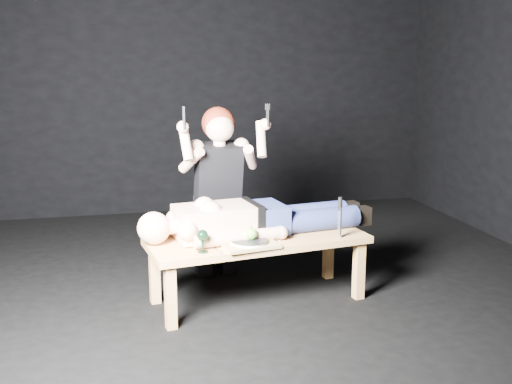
{
  "coord_description": "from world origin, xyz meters",
  "views": [
    {
      "loc": [
        -0.92,
        -4.01,
        1.62
      ],
      "look_at": [
        -0.01,
        -0.12,
        0.75
      ],
      "focal_mm": 42.98,
      "sensor_mm": 36.0,
      "label": 1
    }
  ],
  "objects_px": {
    "kneeling_woman": "(216,191)",
    "serving_tray": "(249,244)",
    "lying_man": "(259,214)",
    "goblet": "(203,241)",
    "table": "(258,269)",
    "carving_knife": "(340,217)"
  },
  "relations": [
    {
      "from": "kneeling_woman",
      "to": "serving_tray",
      "type": "bearing_deg",
      "value": -86.71
    },
    {
      "from": "lying_man",
      "to": "carving_knife",
      "type": "bearing_deg",
      "value": -32.82
    },
    {
      "from": "table",
      "to": "serving_tray",
      "type": "xyz_separation_m",
      "value": [
        -0.1,
        -0.18,
        0.24
      ]
    },
    {
      "from": "goblet",
      "to": "lying_man",
      "type": "bearing_deg",
      "value": 37.58
    },
    {
      "from": "goblet",
      "to": "table",
      "type": "bearing_deg",
      "value": 30.82
    },
    {
      "from": "kneeling_woman",
      "to": "goblet",
      "type": "bearing_deg",
      "value": -108.88
    },
    {
      "from": "serving_tray",
      "to": "kneeling_woman",
      "type": "bearing_deg",
      "value": 96.71
    },
    {
      "from": "goblet",
      "to": "serving_tray",
      "type": "bearing_deg",
      "value": 11.33
    },
    {
      "from": "serving_tray",
      "to": "carving_knife",
      "type": "relative_size",
      "value": 1.27
    },
    {
      "from": "table",
      "to": "lying_man",
      "type": "relative_size",
      "value": 0.97
    },
    {
      "from": "kneeling_woman",
      "to": "lying_man",
      "type": "bearing_deg",
      "value": -67.9
    },
    {
      "from": "kneeling_woman",
      "to": "serving_tray",
      "type": "height_order",
      "value": "kneeling_woman"
    },
    {
      "from": "lying_man",
      "to": "kneeling_woman",
      "type": "bearing_deg",
      "value": 107.01
    },
    {
      "from": "serving_tray",
      "to": "goblet",
      "type": "bearing_deg",
      "value": -168.67
    },
    {
      "from": "table",
      "to": "lying_man",
      "type": "bearing_deg",
      "value": 62.79
    },
    {
      "from": "table",
      "to": "serving_tray",
      "type": "distance_m",
      "value": 0.31
    },
    {
      "from": "lying_man",
      "to": "goblet",
      "type": "distance_m",
      "value": 0.56
    },
    {
      "from": "serving_tray",
      "to": "carving_knife",
      "type": "xyz_separation_m",
      "value": [
        0.63,
        0.05,
        0.13
      ]
    },
    {
      "from": "lying_man",
      "to": "goblet",
      "type": "relative_size",
      "value": 10.36
    },
    {
      "from": "table",
      "to": "goblet",
      "type": "height_order",
      "value": "goblet"
    },
    {
      "from": "lying_man",
      "to": "goblet",
      "type": "xyz_separation_m",
      "value": [
        -0.44,
        -0.34,
        -0.06
      ]
    },
    {
      "from": "serving_tray",
      "to": "carving_knife",
      "type": "height_order",
      "value": "carving_knife"
    }
  ]
}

